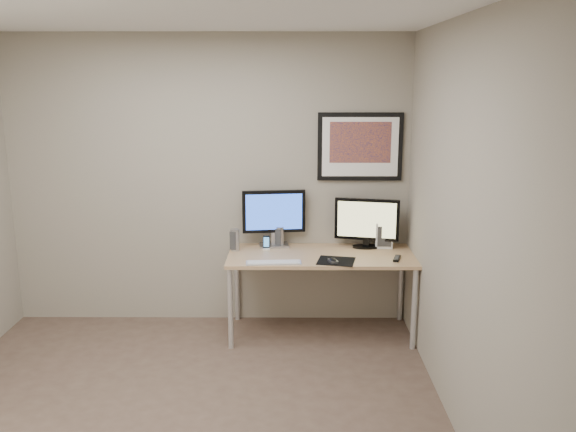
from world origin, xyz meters
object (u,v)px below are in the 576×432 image
at_px(framed_art, 360,147).
at_px(speaker_right, 280,236).
at_px(desk, 321,261).
at_px(keyboard, 274,262).
at_px(fan_unit, 384,235).
at_px(speaker_left, 235,240).
at_px(monitor_large, 274,216).
at_px(monitor_tv, 367,222).
at_px(phone_dock, 266,243).

xyz_separation_m(framed_art, speaker_right, (-0.71, -0.09, -0.80)).
distance_m(desk, keyboard, 0.49).
height_order(desk, framed_art, framed_art).
distance_m(keyboard, fan_unit, 1.09).
distance_m(framed_art, speaker_right, 1.07).
relative_size(desk, speaker_left, 8.25).
bearing_deg(speaker_right, monitor_large, -157.88).
bearing_deg(speaker_left, monitor_large, 44.76).
distance_m(desk, framed_art, 1.07).
distance_m(framed_art, speaker_left, 1.38).
bearing_deg(keyboard, speaker_left, 129.16).
xyz_separation_m(desk, keyboard, (-0.40, -0.27, 0.07)).
height_order(desk, speaker_left, speaker_left).
height_order(monitor_tv, fan_unit, monitor_tv).
bearing_deg(phone_dock, desk, -20.39).
bearing_deg(speaker_right, monitor_tv, 21.18).
xyz_separation_m(speaker_left, phone_dock, (0.27, 0.03, -0.03)).
relative_size(speaker_left, phone_dock, 1.53).
bearing_deg(desk, framed_art, 43.46).
distance_m(monitor_large, speaker_right, 0.20).
bearing_deg(speaker_right, fan_unit, 22.42).
xyz_separation_m(monitor_large, monitor_tv, (0.83, -0.04, -0.05)).
bearing_deg(monitor_large, desk, -38.16).
relative_size(framed_art, phone_dock, 5.91).
relative_size(framed_art, monitor_tv, 1.33).
relative_size(desk, phone_dock, 12.61).
height_order(monitor_large, speaker_left, monitor_large).
distance_m(desk, monitor_large, 0.60).
bearing_deg(monitor_tv, phone_dock, -164.07).
relative_size(phone_dock, keyboard, 0.28).
distance_m(monitor_large, keyboard, 0.59).
xyz_separation_m(monitor_large, speaker_left, (-0.34, -0.14, -0.19)).
bearing_deg(framed_art, keyboard, -141.35).
bearing_deg(fan_unit, phone_dock, -171.96).
distance_m(monitor_tv, speaker_left, 1.18).
distance_m(monitor_large, monitor_tv, 0.83).
distance_m(desk, phone_dock, 0.51).
bearing_deg(phone_dock, monitor_large, 54.94).
xyz_separation_m(phone_dock, keyboard, (0.08, -0.41, -0.06)).
xyz_separation_m(desk, framed_art, (0.35, 0.33, 0.96)).
bearing_deg(speaker_left, speaker_right, 41.72).
bearing_deg(keyboard, monitor_large, 87.79).
relative_size(monitor_tv, speaker_left, 2.91).
relative_size(framed_art, keyboard, 1.66).
bearing_deg(fan_unit, desk, -155.31).
bearing_deg(monitor_tv, framed_art, 128.22).
xyz_separation_m(desk, fan_unit, (0.57, 0.22, 0.18)).
xyz_separation_m(monitor_large, keyboard, (0.01, -0.52, -0.28)).
bearing_deg(framed_art, desk, -136.54).
relative_size(desk, monitor_large, 2.85).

